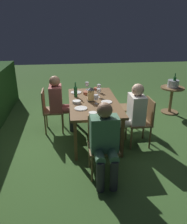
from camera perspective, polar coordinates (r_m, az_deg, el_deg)
name	(u,v)px	position (r m, az deg, el deg)	size (l,w,h in m)	color
ground_plane	(94,136)	(4.44, 0.00, -6.23)	(16.00, 16.00, 0.00)	#385B28
dining_table	(94,104)	(4.15, 0.00, 2.12)	(1.67, 0.90, 0.74)	brown
chair_side_left_b	(131,105)	(4.74, 9.61, 1.79)	(0.42, 0.40, 0.87)	brown
chair_side_left_a	(143,120)	(4.08, 12.48, -1.92)	(0.42, 0.40, 0.87)	brown
person_in_cream	(133,112)	(3.96, 9.99, -0.08)	(0.38, 0.47, 1.15)	white
chair_head_near	(102,142)	(3.27, 2.29, -7.79)	(0.40, 0.42, 0.87)	brown
person_in_green	(105,140)	(3.02, 2.92, -7.16)	(0.48, 0.38, 1.15)	#4C7A5B
chair_side_right_b	(50,108)	(4.57, -11.12, 0.89)	(0.42, 0.40, 0.87)	brown
person_in_rust	(59,101)	(4.50, -8.78, 2.81)	(0.38, 0.47, 1.15)	#9E4C47
lantern_centerpiece	(91,93)	(4.08, -0.73, 4.77)	(0.15, 0.15, 0.27)	black
green_bottle_on_table	(76,92)	(4.34, -4.60, 5.24)	(0.07, 0.07, 0.29)	#1E5B2D
wine_glass_a	(96,98)	(3.95, 0.67, 3.70)	(0.08, 0.08, 0.17)	silver
wine_glass_b	(99,91)	(4.30, 1.33, 5.30)	(0.08, 0.08, 0.17)	silver
wine_glass_c	(99,87)	(4.61, 1.39, 6.46)	(0.08, 0.08, 0.17)	silver
wine_glass_d	(87,84)	(4.79, -1.67, 7.06)	(0.08, 0.08, 0.17)	silver
plate_a	(76,92)	(4.63, -4.49, 5.04)	(0.22, 0.22, 0.01)	white
plate_b	(81,108)	(3.77, -3.25, 0.94)	(0.22, 0.22, 0.01)	white
plate_c	(107,102)	(4.06, 3.37, 2.57)	(0.20, 0.20, 0.01)	white
bowl_olives	(87,93)	(4.51, -1.64, 4.94)	(0.16, 0.16, 0.05)	#9E5138
bowl_bread	(93,114)	(3.51, -0.16, -0.40)	(0.13, 0.13, 0.04)	silver
bowl_salad	(97,89)	(4.80, 0.86, 5.99)	(0.13, 0.13, 0.05)	#9E5138
bowl_dip	(77,102)	(4.02, -4.34, 2.60)	(0.15, 0.15, 0.05)	silver
side_table	(171,96)	(5.74, 19.33, 3.95)	(0.55, 0.55, 0.65)	brown
ice_bucket	(173,83)	(5.66, 19.75, 6.95)	(0.26, 0.26, 0.34)	#B2B7BF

